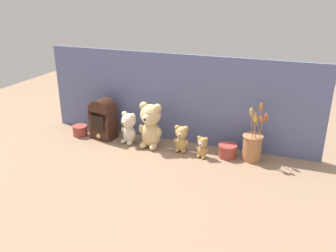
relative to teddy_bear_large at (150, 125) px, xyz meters
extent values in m
plane|color=#8E7056|center=(0.11, -0.01, -0.15)|extent=(4.00, 4.00, 0.00)
cube|color=slate|center=(0.11, 0.16, 0.13)|extent=(1.75, 0.02, 0.56)
ellipsoid|color=#DBBC84|center=(0.00, 0.00, -0.07)|extent=(0.13, 0.11, 0.17)
sphere|color=#DBBC84|center=(0.00, 0.00, 0.06)|extent=(0.13, 0.13, 0.13)
sphere|color=beige|center=(0.00, -0.04, 0.05)|extent=(0.06, 0.06, 0.06)
sphere|color=black|center=(0.00, -0.07, 0.06)|extent=(0.02, 0.02, 0.02)
sphere|color=#DBBC84|center=(0.05, 0.00, 0.11)|extent=(0.05, 0.05, 0.05)
sphere|color=#DBBC84|center=(-0.05, 0.01, 0.11)|extent=(0.05, 0.05, 0.05)
ellipsoid|color=#DBBC84|center=(0.06, -0.01, -0.04)|extent=(0.04, 0.06, 0.07)
ellipsoid|color=#DBBC84|center=(-0.06, 0.00, -0.04)|extent=(0.04, 0.06, 0.07)
ellipsoid|color=#DBBC84|center=(0.03, -0.03, -0.13)|extent=(0.05, 0.07, 0.04)
ellipsoid|color=#DBBC84|center=(-0.04, -0.03, -0.13)|extent=(0.05, 0.07, 0.04)
ellipsoid|color=beige|center=(-0.15, 0.01, -0.09)|extent=(0.10, 0.09, 0.12)
sphere|color=beige|center=(-0.15, 0.01, 0.00)|extent=(0.09, 0.09, 0.09)
sphere|color=beige|center=(-0.16, -0.02, 0.00)|extent=(0.04, 0.04, 0.04)
sphere|color=black|center=(-0.16, -0.04, 0.00)|extent=(0.01, 0.01, 0.01)
sphere|color=beige|center=(-0.12, 0.00, 0.04)|extent=(0.04, 0.04, 0.04)
sphere|color=beige|center=(-0.18, 0.02, 0.04)|extent=(0.04, 0.04, 0.04)
ellipsoid|color=beige|center=(-0.11, -0.01, -0.07)|extent=(0.04, 0.05, 0.05)
ellipsoid|color=beige|center=(-0.19, 0.01, -0.07)|extent=(0.04, 0.05, 0.05)
ellipsoid|color=beige|center=(-0.13, -0.02, -0.13)|extent=(0.04, 0.05, 0.03)
ellipsoid|color=beige|center=(-0.18, -0.01, -0.13)|extent=(0.04, 0.05, 0.03)
ellipsoid|color=tan|center=(0.20, 0.01, -0.10)|extent=(0.07, 0.06, 0.10)
sphere|color=tan|center=(0.20, 0.01, -0.03)|extent=(0.07, 0.07, 0.07)
sphere|color=#D1B289|center=(0.20, -0.02, -0.03)|extent=(0.04, 0.04, 0.04)
sphere|color=black|center=(0.20, -0.03, -0.03)|extent=(0.01, 0.01, 0.01)
sphere|color=tan|center=(0.22, 0.01, 0.00)|extent=(0.03, 0.03, 0.03)
sphere|color=tan|center=(0.17, 0.01, 0.00)|extent=(0.03, 0.03, 0.03)
ellipsoid|color=tan|center=(0.23, 0.00, -0.08)|extent=(0.02, 0.03, 0.04)
ellipsoid|color=tan|center=(0.16, 0.00, -0.08)|extent=(0.02, 0.03, 0.04)
ellipsoid|color=tan|center=(0.22, -0.01, -0.14)|extent=(0.03, 0.04, 0.02)
ellipsoid|color=tan|center=(0.18, -0.01, -0.14)|extent=(0.03, 0.04, 0.02)
ellipsoid|color=tan|center=(0.34, -0.02, -0.11)|extent=(0.06, 0.05, 0.08)
sphere|color=tan|center=(0.34, -0.02, -0.05)|extent=(0.06, 0.06, 0.06)
sphere|color=beige|center=(0.33, -0.04, -0.06)|extent=(0.03, 0.03, 0.03)
sphere|color=black|center=(0.33, -0.06, -0.06)|extent=(0.01, 0.01, 0.01)
sphere|color=tan|center=(0.36, -0.03, -0.03)|extent=(0.02, 0.02, 0.02)
sphere|color=tan|center=(0.31, -0.02, -0.03)|extent=(0.02, 0.02, 0.02)
ellipsoid|color=tan|center=(0.36, -0.03, -0.10)|extent=(0.02, 0.03, 0.03)
ellipsoid|color=tan|center=(0.31, -0.02, -0.10)|extent=(0.02, 0.03, 0.03)
ellipsoid|color=tan|center=(0.35, -0.04, -0.14)|extent=(0.02, 0.03, 0.02)
ellipsoid|color=tan|center=(0.32, -0.04, -0.14)|extent=(0.02, 0.03, 0.02)
cylinder|color=#AD7047|center=(0.61, 0.04, -0.07)|extent=(0.11, 0.11, 0.15)
torus|color=#AD7047|center=(0.61, 0.04, 0.00)|extent=(0.12, 0.12, 0.01)
cylinder|color=#9E7542|center=(0.61, 0.02, 0.06)|extent=(0.02, 0.01, 0.11)
ellipsoid|color=gold|center=(0.61, 0.01, 0.12)|extent=(0.03, 0.03, 0.05)
cylinder|color=#9E7542|center=(0.60, 0.01, 0.08)|extent=(0.03, 0.01, 0.15)
ellipsoid|color=tan|center=(0.59, 0.00, 0.15)|extent=(0.04, 0.03, 0.06)
cylinder|color=#9E7542|center=(0.64, 0.02, 0.06)|extent=(0.03, 0.03, 0.11)
ellipsoid|color=#C65B28|center=(0.65, 0.01, 0.11)|extent=(0.03, 0.03, 0.05)
cylinder|color=#9E7542|center=(0.65, 0.05, 0.06)|extent=(0.01, 0.04, 0.11)
ellipsoid|color=#C65B28|center=(0.67, 0.06, 0.11)|extent=(0.03, 0.04, 0.06)
cylinder|color=#9E7542|center=(0.62, 0.02, 0.06)|extent=(0.02, 0.01, 0.12)
ellipsoid|color=tan|center=(0.62, 0.01, 0.12)|extent=(0.03, 0.02, 0.05)
cylinder|color=#9E7542|center=(0.62, 0.08, 0.08)|extent=(0.04, 0.02, 0.15)
ellipsoid|color=orange|center=(0.63, 0.10, 0.16)|extent=(0.03, 0.03, 0.05)
cube|color=#381E14|center=(-0.34, 0.03, -0.05)|extent=(0.17, 0.13, 0.19)
cylinder|color=#381E14|center=(-0.34, 0.03, 0.04)|extent=(0.17, 0.13, 0.15)
cube|color=black|center=(-0.35, -0.03, -0.03)|extent=(0.10, 0.02, 0.10)
cylinder|color=#D6BC7A|center=(-0.35, -0.03, -0.12)|extent=(0.03, 0.01, 0.03)
cylinder|color=#993D33|center=(0.47, 0.03, -0.12)|extent=(0.10, 0.10, 0.06)
cylinder|color=#993D33|center=(0.47, 0.03, -0.08)|extent=(0.11, 0.11, 0.01)
cylinder|color=#993D33|center=(-0.51, 0.00, -0.12)|extent=(0.09, 0.09, 0.06)
cylinder|color=#993D33|center=(-0.51, 0.00, -0.09)|extent=(0.10, 0.10, 0.01)
camera|label=1|loc=(0.81, -1.84, 0.79)|focal=38.00mm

